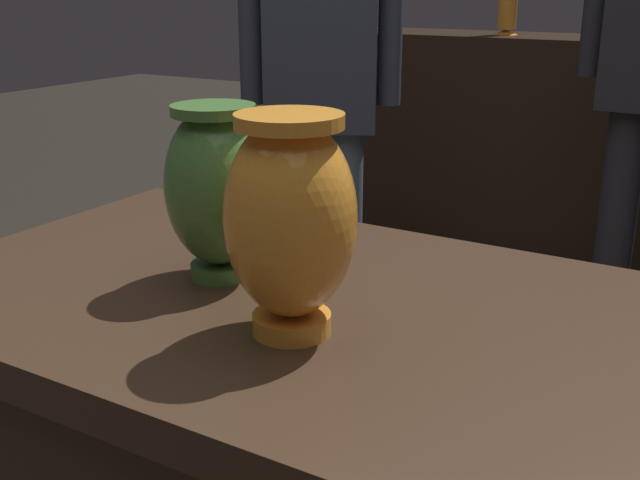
% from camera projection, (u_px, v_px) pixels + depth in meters
% --- Properties ---
extents(back_display_shelf, '(2.60, 0.40, 0.99)m').
position_uv_depth(back_display_shelf, '(635.00, 178.00, 2.86)').
color(back_display_shelf, black).
rests_on(back_display_shelf, ground_plane).
extents(vase_centerpiece, '(0.15, 0.15, 0.25)m').
position_uv_depth(vase_centerpiece, '(290.00, 218.00, 0.86)').
color(vase_centerpiece, orange).
rests_on(vase_centerpiece, display_plinth).
extents(vase_tall_behind, '(0.14, 0.14, 0.24)m').
position_uv_depth(vase_tall_behind, '(217.00, 186.00, 1.03)').
color(vase_tall_behind, '#477A38').
rests_on(vase_tall_behind, display_plinth).
extents(visitor_near_left, '(0.42, 0.31, 1.55)m').
position_uv_depth(visitor_near_left, '(320.00, 81.00, 2.27)').
color(visitor_near_left, slate).
rests_on(visitor_near_left, ground_plane).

